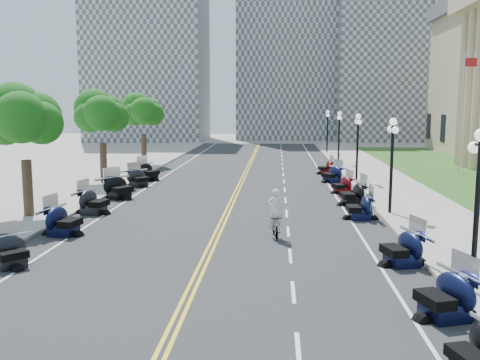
{
  "coord_description": "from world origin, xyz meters",
  "views": [
    {
      "loc": [
        2.65,
        -24.03,
        5.8
      ],
      "look_at": [
        0.8,
        2.59,
        2.0
      ],
      "focal_mm": 40.0,
      "sensor_mm": 36.0,
      "label": 1
    }
  ],
  "objects": [
    {
      "name": "street_lamp_3",
      "position": [
        8.6,
        16.0,
        2.6
      ],
      "size": [
        0.5,
        1.2,
        4.9
      ],
      "primitive_type": null,
      "color": "black",
      "rests_on": "sidewalk_north"
    },
    {
      "name": "street_lamp_5",
      "position": [
        8.6,
        40.0,
        2.6
      ],
      "size": [
        0.5,
        1.2,
        4.9
      ],
      "primitive_type": null,
      "color": "black",
      "rests_on": "sidewalk_north"
    },
    {
      "name": "ground",
      "position": [
        0.0,
        0.0,
        0.0
      ],
      "size": [
        160.0,
        160.0,
        0.0
      ],
      "primitive_type": "plane",
      "color": "gray"
    },
    {
      "name": "sidewalk_north",
      "position": [
        10.5,
        10.0,
        0.07
      ],
      "size": [
        5.0,
        90.0,
        0.15
      ],
      "primitive_type": "cube",
      "color": "#9E9991",
      "rests_on": "ground"
    },
    {
      "name": "lane_dash_13",
      "position": [
        3.2,
        28.0,
        0.01
      ],
      "size": [
        0.12,
        2.0,
        0.0
      ],
      "primitive_type": "cube",
      "color": "white",
      "rests_on": "road"
    },
    {
      "name": "lane_dash_8",
      "position": [
        3.2,
        8.0,
        0.01
      ],
      "size": [
        0.12,
        2.0,
        0.0
      ],
      "primitive_type": "cube",
      "color": "white",
      "rests_on": "road"
    },
    {
      "name": "motorcycle_s_6",
      "position": [
        -7.05,
        3.25,
        0.74
      ],
      "size": [
        2.48,
        2.48,
        1.48
      ],
      "primitive_type": null,
      "rotation": [
        0.0,
        0.0,
        1.38
      ],
      "color": "black",
      "rests_on": "road"
    },
    {
      "name": "lane_dash_9",
      "position": [
        3.2,
        12.0,
        0.01
      ],
      "size": [
        0.12,
        2.0,
        0.0
      ],
      "primitive_type": "cube",
      "color": "white",
      "rests_on": "road"
    },
    {
      "name": "distant_block_b",
      "position": [
        4.0,
        68.0,
        15.0
      ],
      "size": [
        16.0,
        12.0,
        30.0
      ],
      "primitive_type": "cube",
      "color": "gray",
      "rests_on": "ground"
    },
    {
      "name": "lane_dash_4",
      "position": [
        3.2,
        -8.0,
        0.01
      ],
      "size": [
        0.12,
        2.0,
        0.0
      ],
      "primitive_type": "cube",
      "color": "white",
      "rests_on": "road"
    },
    {
      "name": "motorcycle_s_8",
      "position": [
        -7.11,
        12.79,
        0.69
      ],
      "size": [
        2.77,
        2.77,
        1.37
      ],
      "primitive_type": null,
      "rotation": [
        0.0,
        0.0,
        0.85
      ],
      "color": "black",
      "rests_on": "road"
    },
    {
      "name": "lane_dash_15",
      "position": [
        3.2,
        36.0,
        0.01
      ],
      "size": [
        0.12,
        2.0,
        0.0
      ],
      "primitive_type": "cube",
      "color": "white",
      "rests_on": "road"
    },
    {
      "name": "cyclist_rider",
      "position": [
        2.61,
        -1.23,
        1.92
      ],
      "size": [
        0.66,
        0.44,
        1.82
      ],
      "primitive_type": "imported",
      "rotation": [
        0.0,
        0.0,
        3.14
      ],
      "color": "white",
      "rests_on": "bicycle"
    },
    {
      "name": "lane_dash_16",
      "position": [
        3.2,
        40.0,
        0.01
      ],
      "size": [
        0.12,
        2.0,
        0.0
      ],
      "primitive_type": "cube",
      "color": "white",
      "rests_on": "road"
    },
    {
      "name": "motorcycle_s_7",
      "position": [
        -7.06,
        7.85,
        0.78
      ],
      "size": [
        3.1,
        3.1,
        1.56
      ],
      "primitive_type": null,
      "rotation": [
        0.0,
        0.0,
        0.95
      ],
      "color": "black",
      "rests_on": "road"
    },
    {
      "name": "motorcycle_s_9",
      "position": [
        -7.16,
        15.91,
        0.75
      ],
      "size": [
        2.88,
        2.88,
        1.5
      ],
      "primitive_type": null,
      "rotation": [
        0.0,
        0.0,
        1.11
      ],
      "color": "black",
      "rests_on": "road"
    },
    {
      "name": "centerline_yellow_b",
      "position": [
        0.12,
        10.0,
        0.01
      ],
      "size": [
        0.12,
        90.0,
        0.0
      ],
      "primitive_type": "cube",
      "color": "yellow",
      "rests_on": "road"
    },
    {
      "name": "lane_dash_10",
      "position": [
        3.2,
        16.0,
        0.01
      ],
      "size": [
        0.12,
        2.0,
        0.0
      ],
      "primitive_type": "cube",
      "color": "white",
      "rests_on": "road"
    },
    {
      "name": "motorcycle_n_8",
      "position": [
        6.93,
        10.85,
        0.62
      ],
      "size": [
        2.26,
        2.26,
        1.24
      ],
      "primitive_type": null,
      "rotation": [
        0.0,
        0.0,
        -1.23
      ],
      "color": "#590A0C",
      "rests_on": "road"
    },
    {
      "name": "centerline_yellow_a",
      "position": [
        -0.12,
        10.0,
        0.01
      ],
      "size": [
        0.12,
        90.0,
        0.0
      ],
      "primitive_type": "cube",
      "color": "yellow",
      "rests_on": "road"
    },
    {
      "name": "motorcycle_n_3",
      "position": [
        7.25,
        -9.8,
        0.72
      ],
      "size": [
        2.61,
        2.61,
        1.44
      ],
      "primitive_type": null,
      "rotation": [
        0.0,
        0.0,
        -1.24
      ],
      "color": "black",
      "rests_on": "road"
    },
    {
      "name": "distant_block_c",
      "position": [
        22.0,
        65.0,
        11.0
      ],
      "size": [
        20.0,
        14.0,
        22.0
      ],
      "primitive_type": "cube",
      "color": "gray",
      "rests_on": "ground"
    },
    {
      "name": "street_lamp_2",
      "position": [
        8.6,
        4.0,
        2.6
      ],
      "size": [
        0.5,
        1.2,
        4.9
      ],
      "primitive_type": null,
      "color": "black",
      "rests_on": "sidewalk_north"
    },
    {
      "name": "lane_dash_7",
      "position": [
        3.2,
        4.0,
        0.01
      ],
      "size": [
        0.12,
        2.0,
        0.0
      ],
      "primitive_type": "cube",
      "color": "white",
      "rests_on": "road"
    },
    {
      "name": "motorcycle_n_6",
      "position": [
        6.87,
        2.87,
        0.69
      ],
      "size": [
        2.05,
        2.05,
        1.38
      ],
      "primitive_type": null,
      "rotation": [
        0.0,
        0.0,
        -1.53
      ],
      "color": "black",
      "rests_on": "road"
    },
    {
      "name": "lane_dash_18",
      "position": [
        3.2,
        48.0,
        0.01
      ],
      "size": [
        0.12,
        2.0,
        0.0
      ],
      "primitive_type": "cube",
      "color": "white",
      "rests_on": "road"
    },
    {
      "name": "bicycle",
      "position": [
        2.61,
        -1.23,
        0.5
      ],
      "size": [
        0.68,
        1.72,
        1.0
      ],
      "primitive_type": "imported",
      "rotation": [
        0.0,
        0.0,
        0.13
      ],
      "color": "#A51414",
      "rests_on": "road"
    },
    {
      "name": "tree_4",
      "position": [
        -10.0,
        26.0,
        4.75
      ],
      "size": [
        4.8,
        4.8,
        9.2
      ],
      "primitive_type": null,
      "color": "#235619",
      "rests_on": "sidewalk_south"
    },
    {
      "name": "motorcycle_n_9",
      "position": [
        6.77,
        15.84,
        0.69
      ],
      "size": [
        2.66,
        2.66,
        1.38
      ],
      "primitive_type": null,
      "rotation": [
        0.0,
        0.0,
        -1.08
      ],
      "color": "black",
      "rests_on": "road"
    },
    {
      "name": "edge_line_north",
      "position": [
        6.4,
        10.0,
        0.01
      ],
      "size": [
        0.12,
        90.0,
        0.0
      ],
      "primitive_type": "cube",
      "color": "white",
      "rests_on": "road"
    },
    {
      "name": "lane_dash_3",
      "position": [
        3.2,
        -12.0,
        0.01
      ],
      "size": [
        0.12,
        2.0,
        0.0
      ],
      "primitive_type": "cube",
      "color": "white",
      "rests_on": "road"
    },
    {
      "name": "tree_2",
      "position": [
        -10.0,
        2.0,
        4.75
      ],
      "size": [
        4.8,
        4.8,
        9.2
      ],
      "primitive_type": null,
      "color": "#235619",
      "rests_on": "sidewalk_south"
    },
    {
      "name": "motorcycle_n_2",
      "position": [
        7.0,
        -12.99,
        0.62
      ],
      "size": [
        2.19,
        2.19,
        1.24
      ],
      "primitive_type": null,
      "rotation": [
        0.0,
        0.0,
        -1.28
      ],
      "color": "black",
      "rests_on": "road"
    },
    {
      "name": "motorcycle_s_5",
      "position": [
        -6.79,
        -1.44,
        0.74
      ],
      "size": [
        2.4,
        2.4,
        1.48
      ],
      "primitive_type": null,
      "rotation": [
        0.0,
        0.0,
        1.42
      ],
      "color": "black",
      "rests_on": "road"
    },
    {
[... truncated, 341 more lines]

